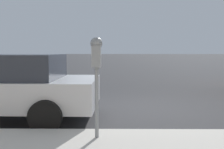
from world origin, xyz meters
TOP-DOWN VIEW (x-y plane):
  - ground_plane at (0.00, 0.00)m, footprint 220.00×220.00m
  - parking_meter at (-2.65, 0.91)m, footprint 0.21×0.19m

SIDE VIEW (x-z plane):
  - ground_plane at x=0.00m, z-range 0.00..0.00m
  - parking_meter at x=-2.65m, z-range 0.58..2.18m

